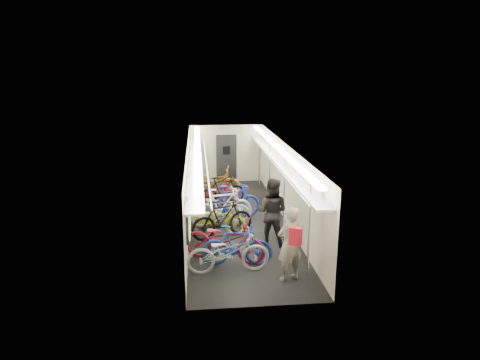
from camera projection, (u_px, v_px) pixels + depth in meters
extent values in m
plane|color=black|center=(238.00, 221.00, 13.38)|extent=(10.00, 10.00, 0.00)
plane|color=white|center=(238.00, 146.00, 12.78)|extent=(10.00, 10.00, 0.00)
plane|color=beige|center=(188.00, 186.00, 12.93)|extent=(0.00, 10.00, 10.00)
plane|color=beige|center=(286.00, 183.00, 13.22)|extent=(0.00, 10.00, 10.00)
plane|color=beige|center=(226.00, 154.00, 17.90)|extent=(3.00, 0.00, 3.00)
plane|color=beige|center=(262.00, 251.00, 8.26)|extent=(3.00, 0.00, 3.00)
cube|color=black|center=(188.00, 220.00, 9.84)|extent=(0.06, 1.10, 0.80)
cube|color=#68B44E|center=(190.00, 220.00, 9.85)|extent=(0.02, 0.96, 0.66)
cube|color=black|center=(189.00, 193.00, 11.96)|extent=(0.06, 1.10, 0.80)
cube|color=#68B44E|center=(191.00, 193.00, 11.97)|extent=(0.02, 0.96, 0.66)
cube|color=black|center=(190.00, 175.00, 14.08)|extent=(0.06, 1.10, 0.80)
cube|color=#68B44E|center=(191.00, 175.00, 14.08)|extent=(0.02, 0.96, 0.66)
cube|color=black|center=(191.00, 161.00, 16.20)|extent=(0.06, 1.10, 0.80)
cube|color=#68B44E|center=(192.00, 161.00, 16.20)|extent=(0.02, 0.96, 0.66)
cube|color=yellow|center=(189.00, 203.00, 10.89)|extent=(0.02, 0.22, 0.30)
cube|color=yellow|center=(190.00, 182.00, 13.01)|extent=(0.02, 0.22, 0.30)
cube|color=yellow|center=(191.00, 166.00, 15.13)|extent=(0.02, 0.22, 0.30)
cube|color=black|center=(226.00, 159.00, 17.89)|extent=(0.85, 0.08, 2.00)
cube|color=#999BA0|center=(195.00, 162.00, 12.77)|extent=(0.40, 9.70, 0.05)
cube|color=#999BA0|center=(279.00, 160.00, 13.02)|extent=(0.40, 9.70, 0.05)
cylinder|color=silver|center=(206.00, 159.00, 12.78)|extent=(0.04, 9.70, 0.04)
cylinder|color=silver|center=(269.00, 157.00, 12.97)|extent=(0.04, 9.70, 0.04)
cube|color=white|center=(197.00, 148.00, 12.68)|extent=(0.18, 9.60, 0.04)
cube|color=white|center=(277.00, 147.00, 12.91)|extent=(0.18, 9.60, 0.04)
cylinder|color=silver|center=(309.00, 227.00, 9.54)|extent=(0.05, 0.05, 2.38)
cylinder|color=silver|center=(284.00, 192.00, 12.24)|extent=(0.05, 0.05, 2.38)
cylinder|color=silver|center=(270.00, 172.00, 14.65)|extent=(0.05, 0.05, 2.38)
cylinder|color=silver|center=(259.00, 158.00, 17.05)|extent=(0.05, 0.05, 2.38)
imported|color=#A6A5AA|center=(228.00, 252.00, 9.89)|extent=(1.96, 0.78, 1.01)
imported|color=#193A99|center=(237.00, 246.00, 10.24)|extent=(1.75, 0.68, 1.03)
imported|color=maroon|center=(224.00, 240.00, 10.49)|extent=(2.19, 1.48, 1.09)
imported|color=black|center=(222.00, 219.00, 11.95)|extent=(1.91, 1.15, 1.11)
imported|color=#CED614|center=(215.00, 219.00, 12.19)|extent=(1.81, 0.79, 0.92)
imported|color=white|center=(222.00, 207.00, 12.92)|extent=(2.03, 1.00, 1.17)
imported|color=#9E9FA2|center=(219.00, 207.00, 13.05)|extent=(2.13, 1.34, 1.06)
imported|color=#1B2AA3|center=(232.00, 203.00, 13.32)|extent=(2.02, 1.21, 1.17)
imported|color=maroon|center=(211.00, 192.00, 14.66)|extent=(2.10, 1.04, 1.05)
imported|color=black|center=(222.00, 191.00, 14.92)|extent=(1.76, 1.00, 1.02)
imported|color=orange|center=(213.00, 182.00, 16.00)|extent=(2.16, 1.07, 1.09)
imported|color=gray|center=(290.00, 244.00, 9.45)|extent=(0.74, 0.63, 1.73)
imported|color=black|center=(272.00, 212.00, 11.42)|extent=(1.10, 1.00, 1.84)
cube|color=#AE1126|center=(295.00, 236.00, 8.78)|extent=(0.29, 0.23, 0.38)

